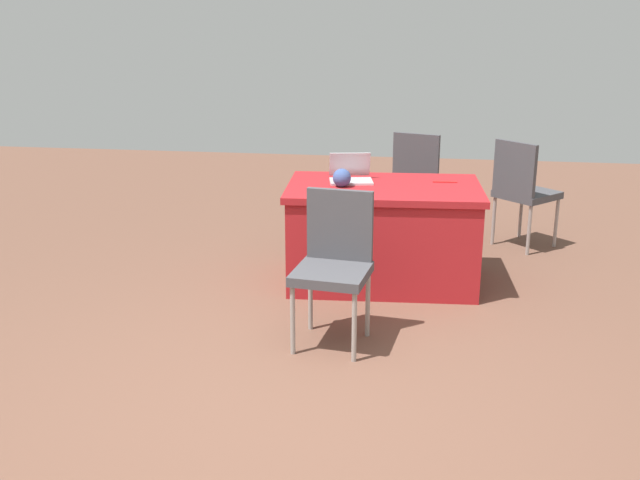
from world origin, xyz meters
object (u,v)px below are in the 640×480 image
at_px(chair_tucked_left, 420,177).
at_px(chair_by_pillar, 523,187).
at_px(table_foreground, 383,234).
at_px(chair_aisle, 335,259).
at_px(laptop_silver, 351,176).
at_px(yarn_ball, 342,178).
at_px(scissors_red, 445,182).

bearing_deg(chair_tucked_left, chair_by_pillar, 5.88).
height_order(table_foreground, chair_aisle, chair_aisle).
relative_size(chair_tucked_left, laptop_silver, 2.66).
height_order(chair_by_pillar, yarn_ball, chair_by_pillar).
distance_m(table_foreground, scissors_red, 0.61).
xyz_separation_m(laptop_silver, yarn_ball, (0.04, 0.20, 0.03)).
height_order(table_foreground, chair_by_pillar, chair_by_pillar).
bearing_deg(yarn_ball, laptop_silver, -102.45).
height_order(chair_tucked_left, chair_aisle, chair_tucked_left).
relative_size(yarn_ball, scissors_red, 0.75).
relative_size(chair_by_pillar, yarn_ball, 6.98).
xyz_separation_m(yarn_ball, scissors_red, (-0.76, -0.26, -0.06)).
bearing_deg(chair_by_pillar, scissors_red, -84.42).
xyz_separation_m(chair_aisle, yarn_ball, (0.08, -1.02, 0.28)).
bearing_deg(yarn_ball, chair_aisle, 94.39).
xyz_separation_m(chair_tucked_left, laptop_silver, (0.51, 1.11, 0.23)).
relative_size(laptop_silver, yarn_ball, 2.70).
relative_size(table_foreground, scissors_red, 8.28).
bearing_deg(table_foreground, chair_tucked_left, -101.43).
distance_m(chair_by_pillar, laptop_silver, 1.70).
height_order(chair_tucked_left, scissors_red, chair_tucked_left).
height_order(laptop_silver, scissors_red, laptop_silver).
bearing_deg(scissors_red, chair_aisle, 58.01).
bearing_deg(yarn_ball, scissors_red, -160.81).
bearing_deg(laptop_silver, table_foreground, 146.43).
bearing_deg(chair_by_pillar, yarn_ball, -98.01).
bearing_deg(table_foreground, yarn_ball, 16.28).
relative_size(table_foreground, chair_aisle, 1.57).
xyz_separation_m(chair_by_pillar, laptop_silver, (1.40, 0.93, 0.26)).
relative_size(chair_aisle, yarn_ball, 7.00).
bearing_deg(laptop_silver, chair_aisle, 80.82).
distance_m(chair_aisle, chair_by_pillar, 2.55).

